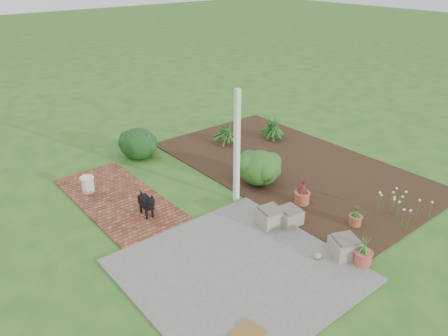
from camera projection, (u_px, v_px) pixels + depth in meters
ground at (229, 206)px, 9.34m from camera, size 80.00×80.00×0.00m
concrete_patio at (238, 270)px, 7.40m from camera, size 3.50×3.50×0.04m
brick_path at (118, 199)px, 9.58m from camera, size 1.60×3.50×0.04m
garden_bed at (291, 166)px, 11.10m from camera, size 4.00×7.00×0.03m
veranda_post at (237, 148)px, 9.03m from camera, size 0.10×0.10×2.50m
stone_trough_near at (345, 247)px, 7.69m from camera, size 0.60×0.60×0.31m
stone_trough_mid at (289, 216)px, 8.63m from camera, size 0.48×0.48×0.29m
stone_trough_far at (270, 217)px, 8.58m from camera, size 0.53×0.53×0.31m
black_dog at (147, 202)px, 8.78m from camera, size 0.23×0.62×0.53m
cream_ceramic_urn at (88, 185)px, 9.76m from camera, size 0.36×0.36×0.36m
evergreen_shrub at (259, 167)px, 10.08m from camera, size 1.16×1.16×0.81m
agapanthus_clump_back at (273, 125)px, 12.56m from camera, size 1.15×1.15×0.84m
agapanthus_clump_front at (225, 130)px, 12.23m from camera, size 1.15×1.15×0.81m
pink_flower_patch at (404, 206)px, 8.73m from camera, size 1.01×1.01×0.58m
terracotta_pot_bronze at (302, 198)px, 9.35m from camera, size 0.40×0.40×0.26m
terracotta_pot_small_left at (355, 220)px, 8.60m from camera, size 0.31×0.31×0.20m
terracotta_pot_small_right at (363, 258)px, 7.49m from camera, size 0.38×0.38×0.25m
purple_flowering_bush at (138, 143)px, 11.45m from camera, size 1.28×1.28×0.82m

